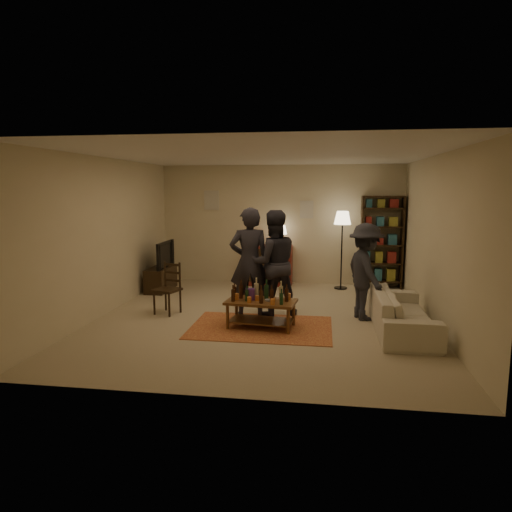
% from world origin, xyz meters
% --- Properties ---
extents(floor, '(6.00, 6.00, 0.00)m').
position_xyz_m(floor, '(0.00, 0.00, 0.00)').
color(floor, '#C6B793').
rests_on(floor, ground).
extents(room_shell, '(6.00, 6.00, 6.00)m').
position_xyz_m(room_shell, '(-0.65, 2.98, 1.81)').
color(room_shell, beige).
rests_on(room_shell, ground).
extents(rug, '(2.20, 1.50, 0.01)m').
position_xyz_m(rug, '(0.04, -0.54, 0.01)').
color(rug, maroon).
rests_on(rug, ground).
extents(coffee_table, '(1.13, 0.70, 0.78)m').
position_xyz_m(coffee_table, '(0.04, -0.53, 0.40)').
color(coffee_table, brown).
rests_on(coffee_table, ground).
extents(dining_chair, '(0.50, 0.50, 0.91)m').
position_xyz_m(dining_chair, '(-1.67, 0.09, 0.48)').
color(dining_chair, black).
rests_on(dining_chair, ground).
extents(tv_stand, '(0.40, 1.00, 1.06)m').
position_xyz_m(tv_stand, '(-2.44, 1.80, 0.38)').
color(tv_stand, black).
rests_on(tv_stand, ground).
extents(dresser, '(1.00, 0.50, 1.36)m').
position_xyz_m(dresser, '(-0.19, 2.71, 0.48)').
color(dresser, maroon).
rests_on(dresser, ground).
extents(bookshelf, '(0.90, 0.34, 2.02)m').
position_xyz_m(bookshelf, '(2.25, 2.78, 1.03)').
color(bookshelf, black).
rests_on(bookshelf, ground).
extents(floor_lamp, '(0.36, 0.36, 1.69)m').
position_xyz_m(floor_lamp, '(1.38, 2.52, 1.43)').
color(floor_lamp, black).
rests_on(floor_lamp, ground).
extents(sofa, '(0.81, 2.08, 0.61)m').
position_xyz_m(sofa, '(2.20, -0.40, 0.30)').
color(sofa, beige).
rests_on(sofa, ground).
extents(person_left, '(0.76, 0.58, 1.86)m').
position_xyz_m(person_left, '(-0.25, 0.14, 0.93)').
color(person_left, '#24232A').
rests_on(person_left, ground).
extents(person_right, '(1.06, 0.94, 1.81)m').
position_xyz_m(person_right, '(0.14, 0.24, 0.91)').
color(person_right, '#27262E').
rests_on(person_right, ground).
extents(person_by_sofa, '(0.90, 1.18, 1.61)m').
position_xyz_m(person_by_sofa, '(1.69, 0.21, 0.81)').
color(person_by_sofa, '#27282F').
rests_on(person_by_sofa, ground).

